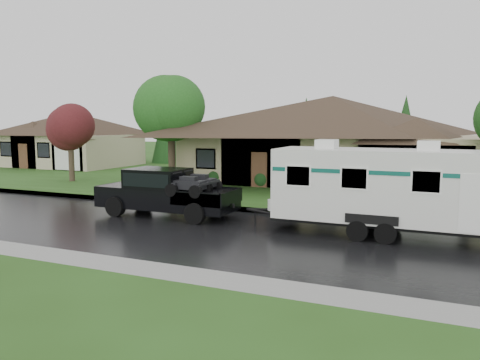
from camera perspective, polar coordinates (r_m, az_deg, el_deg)
name	(u,v)px	position (r m, az deg, el deg)	size (l,w,h in m)	color
ground	(209,219)	(19.48, -3.82, -4.79)	(140.00, 140.00, 0.00)	#294E18
road	(184,229)	(17.77, -6.78, -5.96)	(140.00, 8.00, 0.01)	black
curb	(231,208)	(21.45, -1.07, -3.49)	(140.00, 0.50, 0.15)	gray
lawn	(306,179)	(33.35, 8.05, 0.17)	(140.00, 26.00, 0.15)	#294E18
house_main	(336,129)	(31.46, 11.64, 6.12)	(19.44, 10.80, 6.90)	tan
house_far	(74,134)	(44.83, -19.61, 5.26)	(10.80, 8.64, 5.80)	#BDB08D
tree_left_green	(171,109)	(28.96, -8.42, 8.56)	(4.06, 4.06, 6.73)	#382B1E
tree_red	(70,129)	(32.74, -20.01, 5.85)	(2.99, 2.99, 4.95)	#382B1E
shrub_row	(313,181)	(27.31, 8.93, -0.11)	(13.60, 1.00, 1.00)	#143814
pickup_truck	(164,191)	(20.27, -9.23, -1.29)	(6.08, 2.31, 2.03)	black
travel_trailer	(377,185)	(17.14, 16.39, -0.61)	(7.50, 2.64, 3.37)	silver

